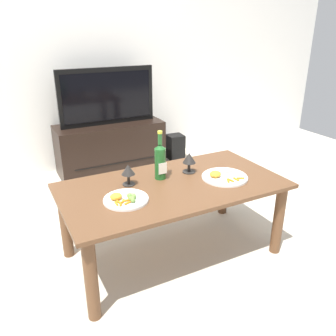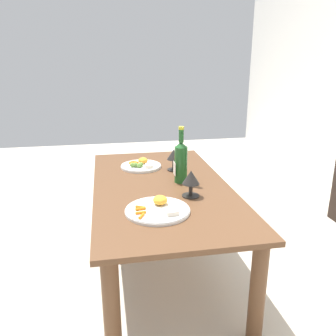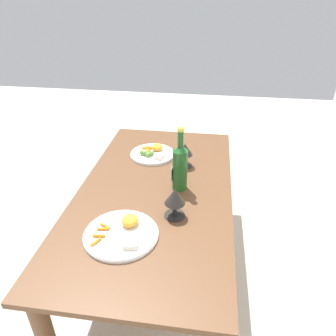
{
  "view_description": "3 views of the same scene",
  "coord_description": "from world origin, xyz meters",
  "px_view_note": "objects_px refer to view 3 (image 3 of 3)",
  "views": [
    {
      "loc": [
        -0.93,
        -1.73,
        1.43
      ],
      "look_at": [
        0.01,
        0.08,
        0.6
      ],
      "focal_mm": 36.81,
      "sensor_mm": 36.0,
      "label": 1
    },
    {
      "loc": [
        1.78,
        -0.29,
        1.2
      ],
      "look_at": [
        -0.02,
        0.04,
        0.61
      ],
      "focal_mm": 37.02,
      "sensor_mm": 36.0,
      "label": 2
    },
    {
      "loc": [
        1.27,
        0.25,
        1.4
      ],
      "look_at": [
        -0.05,
        0.06,
        0.62
      ],
      "focal_mm": 34.18,
      "sensor_mm": 36.0,
      "label": 3
    }
  ],
  "objects_px": {
    "dinner_plate_right": "(122,233)",
    "wine_bottle": "(180,166)",
    "goblet_left": "(185,151)",
    "dinner_plate_left": "(153,153)",
    "dining_table": "(155,203)",
    "goblet_right": "(175,198)"
  },
  "relations": [
    {
      "from": "dinner_plate_right",
      "to": "dining_table",
      "type": "bearing_deg",
      "value": 168.02
    },
    {
      "from": "wine_bottle",
      "to": "goblet_left",
      "type": "bearing_deg",
      "value": 179.12
    },
    {
      "from": "wine_bottle",
      "to": "dinner_plate_right",
      "type": "distance_m",
      "value": 0.43
    },
    {
      "from": "dinner_plate_right",
      "to": "goblet_right",
      "type": "bearing_deg",
      "value": 128.26
    },
    {
      "from": "dining_table",
      "to": "goblet_right",
      "type": "relative_size",
      "value": 10.1
    },
    {
      "from": "wine_bottle",
      "to": "dinner_plate_right",
      "type": "xyz_separation_m",
      "value": [
        0.37,
        -0.19,
        -0.11
      ]
    },
    {
      "from": "dining_table",
      "to": "dinner_plate_right",
      "type": "xyz_separation_m",
      "value": [
        0.34,
        -0.07,
        0.1
      ]
    },
    {
      "from": "dinner_plate_left",
      "to": "dinner_plate_right",
      "type": "xyz_separation_m",
      "value": [
        0.69,
        0.0,
        -0.0
      ]
    },
    {
      "from": "dinner_plate_right",
      "to": "wine_bottle",
      "type": "bearing_deg",
      "value": 152.96
    },
    {
      "from": "goblet_left",
      "to": "dinner_plate_right",
      "type": "distance_m",
      "value": 0.62
    },
    {
      "from": "dining_table",
      "to": "wine_bottle",
      "type": "height_order",
      "value": "wine_bottle"
    },
    {
      "from": "dining_table",
      "to": "dinner_plate_left",
      "type": "distance_m",
      "value": 0.37
    },
    {
      "from": "wine_bottle",
      "to": "goblet_right",
      "type": "height_order",
      "value": "wine_bottle"
    },
    {
      "from": "dining_table",
      "to": "goblet_right",
      "type": "bearing_deg",
      "value": 32.68
    },
    {
      "from": "wine_bottle",
      "to": "goblet_right",
      "type": "bearing_deg",
      "value": 0.88
    },
    {
      "from": "dining_table",
      "to": "dinner_plate_left",
      "type": "height_order",
      "value": "dinner_plate_left"
    },
    {
      "from": "goblet_right",
      "to": "goblet_left",
      "type": "bearing_deg",
      "value": 180.0
    },
    {
      "from": "wine_bottle",
      "to": "dinner_plate_left",
      "type": "distance_m",
      "value": 0.39
    },
    {
      "from": "goblet_left",
      "to": "dinner_plate_left",
      "type": "relative_size",
      "value": 0.52
    },
    {
      "from": "dining_table",
      "to": "goblet_left",
      "type": "height_order",
      "value": "goblet_left"
    },
    {
      "from": "goblet_left",
      "to": "goblet_right",
      "type": "distance_m",
      "value": 0.44
    },
    {
      "from": "goblet_left",
      "to": "dinner_plate_left",
      "type": "xyz_separation_m",
      "value": [
        -0.1,
        -0.19,
        -0.08
      ]
    }
  ]
}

